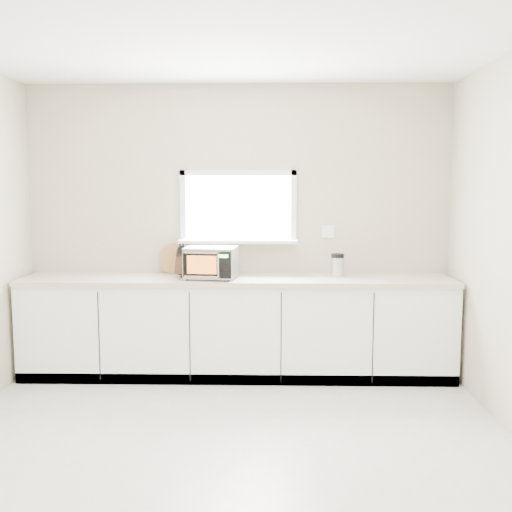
{
  "coord_description": "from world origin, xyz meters",
  "views": [
    {
      "loc": [
        0.3,
        -3.7,
        1.75
      ],
      "look_at": [
        0.18,
        1.55,
        1.13
      ],
      "focal_mm": 42.0,
      "sensor_mm": 36.0,
      "label": 1
    }
  ],
  "objects": [
    {
      "name": "microwave",
      "position": [
        -0.23,
        1.63,
        1.07
      ],
      "size": [
        0.48,
        0.42,
        0.29
      ],
      "rotation": [
        0.0,
        0.0,
        -0.13
      ],
      "color": "black",
      "rests_on": "countertop"
    },
    {
      "name": "knife_block",
      "position": [
        -0.49,
        1.72,
        1.05
      ],
      "size": [
        0.16,
        0.24,
        0.31
      ],
      "rotation": [
        0.0,
        0.0,
        -0.29
      ],
      "color": "#402016",
      "rests_on": "countertop"
    },
    {
      "name": "countertop",
      "position": [
        0.0,
        1.69,
        0.9
      ],
      "size": [
        3.92,
        0.64,
        0.04
      ],
      "primitive_type": "cube",
      "color": "beige",
      "rests_on": "cabinets"
    },
    {
      "name": "cutting_board",
      "position": [
        -0.61,
        1.94,
        1.06
      ],
      "size": [
        0.29,
        0.07,
        0.29
      ],
      "primitive_type": "cylinder",
      "rotation": [
        1.4,
        0.0,
        0.0
      ],
      "color": "#AE7843",
      "rests_on": "countertop"
    },
    {
      "name": "ground",
      "position": [
        0.0,
        0.0,
        0.0
      ],
      "size": [
        4.0,
        4.0,
        0.0
      ],
      "primitive_type": "plane",
      "color": "beige",
      "rests_on": "ground"
    },
    {
      "name": "cabinets",
      "position": [
        0.0,
        1.7,
        0.44
      ],
      "size": [
        3.92,
        0.6,
        0.88
      ],
      "primitive_type": "cube",
      "color": "white",
      "rests_on": "ground"
    },
    {
      "name": "coffee_grinder",
      "position": [
        0.93,
        1.79,
        1.03
      ],
      "size": [
        0.14,
        0.14,
        0.21
      ],
      "rotation": [
        0.0,
        0.0,
        0.13
      ],
      "color": "#AFB1B6",
      "rests_on": "countertop"
    },
    {
      "name": "back_wall",
      "position": [
        0.0,
        2.0,
        1.36
      ],
      "size": [
        4.0,
        0.17,
        2.7
      ],
      "color": "#C4B59C",
      "rests_on": "ground"
    }
  ]
}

